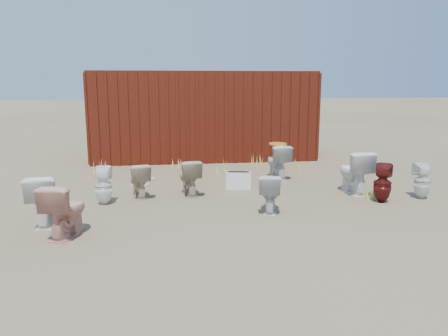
{
  "coord_description": "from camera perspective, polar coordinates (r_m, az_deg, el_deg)",
  "views": [
    {
      "loc": [
        -1.04,
        -7.26,
        2.11
      ],
      "look_at": [
        0.0,
        0.6,
        0.55
      ],
      "focal_mm": 35.0,
      "sensor_mm": 36.0,
      "label": 1
    }
  ],
  "objects": [
    {
      "name": "toilet_back_beige_left",
      "position": [
        8.29,
        -4.57,
        -1.2
      ],
      "size": [
        0.48,
        0.72,
        0.69
      ],
      "primitive_type": "imported",
      "rotation": [
        0.0,
        0.0,
        3.3
      ],
      "color": "#C0B18C",
      "rests_on": "ground"
    },
    {
      "name": "weed_clump_c",
      "position": [
        10.42,
        9.89,
        0.25
      ],
      "size": [
        0.36,
        0.36,
        0.34
      ],
      "primitive_type": "cone",
      "color": "#C7B74F",
      "rests_on": "ground"
    },
    {
      "name": "ground",
      "position": [
        7.63,
        0.59,
        -4.92
      ],
      "size": [
        100.0,
        100.0,
        0.0
      ],
      "primitive_type": "plane",
      "color": "brown",
      "rests_on": "ground"
    },
    {
      "name": "weed_clump_a",
      "position": [
        10.45,
        -15.98,
        -0.05
      ],
      "size": [
        0.36,
        0.36,
        0.32
      ],
      "primitive_type": "cone",
      "color": "#C7B74F",
      "rests_on": "ground"
    },
    {
      "name": "weed_clump_b",
      "position": [
        10.22,
        -0.58,
        0.1
      ],
      "size": [
        0.32,
        0.32,
        0.31
      ],
      "primitive_type": "cone",
      "color": "#C7B74F",
      "rests_on": "ground"
    },
    {
      "name": "shipping_container",
      "position": [
        12.53,
        -2.78,
        6.96
      ],
      "size": [
        6.0,
        2.4,
        2.4
      ],
      "primitive_type": "cube",
      "color": "#4E0D0D",
      "rests_on": "ground"
    },
    {
      "name": "toilet_front_pink",
      "position": [
        6.44,
        -20.01,
        -5.13
      ],
      "size": [
        0.63,
        0.84,
        0.76
      ],
      "primitive_type": "imported",
      "rotation": [
        0.0,
        0.0,
        2.84
      ],
      "color": "#E29B83",
      "rests_on": "ground"
    },
    {
      "name": "toilet_front_e",
      "position": [
        8.73,
        16.63,
        -0.49
      ],
      "size": [
        0.52,
        0.85,
        0.84
      ],
      "primitive_type": "imported",
      "rotation": [
        0.0,
        0.0,
        3.2
      ],
      "color": "white",
      "rests_on": "ground"
    },
    {
      "name": "weed_clump_f",
      "position": [
        8.45,
        18.46,
        -3.02
      ],
      "size": [
        0.28,
        0.28,
        0.25
      ],
      "primitive_type": "cone",
      "color": "#C7B74F",
      "rests_on": "ground"
    },
    {
      "name": "toilet_back_yellowlid",
      "position": [
        9.78,
        6.99,
        0.86
      ],
      "size": [
        0.51,
        0.79,
        0.76
      ],
      "primitive_type": "imported",
      "rotation": [
        0.0,
        0.0,
        3.26
      ],
      "color": "silver",
      "rests_on": "ground"
    },
    {
      "name": "toilet_back_e",
      "position": [
        8.8,
        24.49,
        -1.53
      ],
      "size": [
        0.32,
        0.33,
        0.67
      ],
      "primitive_type": "imported",
      "rotation": [
        0.0,
        0.0,
        3.06
      ],
      "color": "white",
      "rests_on": "ground"
    },
    {
      "name": "loose_lid_far",
      "position": [
        9.84,
        -10.08,
        -1.35
      ],
      "size": [
        0.55,
        0.59,
        0.02
      ],
      "primitive_type": "ellipsoid",
      "rotation": [
        0.0,
        0.0,
        0.55
      ],
      "color": "#BEB28A",
      "rests_on": "ground"
    },
    {
      "name": "yellow_lid",
      "position": [
        9.72,
        7.05,
        3.14
      ],
      "size": [
        0.39,
        0.48,
        0.02
      ],
      "primitive_type": "ellipsoid",
      "color": "orange",
      "rests_on": "toilet_back_yellowlid"
    },
    {
      "name": "loose_tank",
      "position": [
        8.77,
        1.9,
        -1.62
      ],
      "size": [
        0.53,
        0.28,
        0.35
      ],
      "primitive_type": "cube",
      "rotation": [
        0.0,
        0.0,
        -0.18
      ],
      "color": "white",
      "rests_on": "ground"
    },
    {
      "name": "toilet_front_maroon",
      "position": [
        8.25,
        20.0,
        -1.88
      ],
      "size": [
        0.44,
        0.44,
        0.69
      ],
      "primitive_type": "imported",
      "rotation": [
        0.0,
        0.0,
        2.55
      ],
      "color": "#57110F",
      "rests_on": "ground"
    },
    {
      "name": "toilet_front_a",
      "position": [
        7.06,
        -22.37,
        -3.81
      ],
      "size": [
        0.48,
        0.79,
        0.78
      ],
      "primitive_type": "imported",
      "rotation": [
        0.0,
        0.0,
        3.2
      ],
      "color": "white",
      "rests_on": "ground"
    },
    {
      "name": "weed_clump_d",
      "position": [
        10.94,
        -6.13,
        0.55
      ],
      "size": [
        0.3,
        0.3,
        0.22
      ],
      "primitive_type": "cone",
      "color": "#C7B74F",
      "rests_on": "ground"
    },
    {
      "name": "weed_clump_e",
      "position": [
        11.17,
        4.5,
        0.97
      ],
      "size": [
        0.34,
        0.34,
        0.29
      ],
      "primitive_type": "cone",
      "color": "#C7B74F",
      "rests_on": "ground"
    },
    {
      "name": "toilet_front_c",
      "position": [
        7.24,
        6.0,
        -3.21
      ],
      "size": [
        0.51,
        0.71,
        0.65
      ],
      "primitive_type": "imported",
      "rotation": [
        0.0,
        0.0,
        2.89
      ],
      "color": "silver",
      "rests_on": "ground"
    },
    {
      "name": "toilet_back_a",
      "position": [
        7.91,
        -15.47,
        -2.23
      ],
      "size": [
        0.31,
        0.31,
        0.67
      ],
      "primitive_type": "imported",
      "rotation": [
        0.0,
        0.0,
        3.13
      ],
      "color": "white",
      "rests_on": "ground"
    },
    {
      "name": "toilet_back_beige_right",
      "position": [
        8.25,
        -11.05,
        -1.58
      ],
      "size": [
        0.5,
        0.7,
        0.65
      ],
      "primitive_type": "imported",
      "rotation": [
        0.0,
        0.0,
        3.38
      ],
      "color": "beige",
      "rests_on": "ground"
    },
    {
      "name": "loose_lid_near",
      "position": [
        9.29,
        -10.94,
        -2.13
      ],
      "size": [
        0.49,
        0.57,
        0.02
      ],
      "primitive_type": "ellipsoid",
      "rotation": [
        0.0,
        0.0,
        0.24
      ],
      "color": "#BBAF88",
      "rests_on": "ground"
    }
  ]
}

